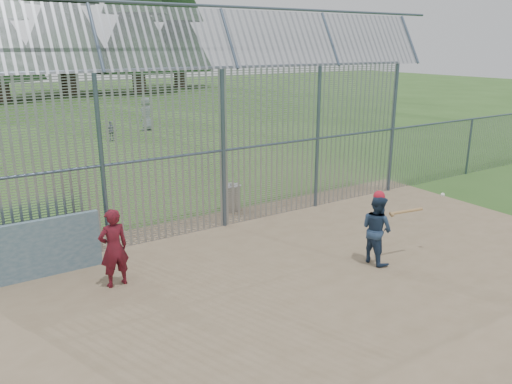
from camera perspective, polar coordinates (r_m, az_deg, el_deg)
ground at (r=10.29m, az=6.10°, el=-9.66°), size 120.00×120.00×0.00m
dirt_infield at (r=9.95m, az=7.92°, el=-10.65°), size 14.00×10.00×0.02m
dugout_wall at (r=10.86m, az=-23.82°, el=-6.04°), size 2.50×0.12×1.20m
batter at (r=10.89m, az=13.63°, el=-4.15°), size 0.58×0.73×1.50m
onlooker at (r=9.94m, az=-15.95°, el=-6.16°), size 0.60×0.42×1.56m
bg_kid_standing at (r=27.88m, az=-12.42°, el=8.72°), size 1.05×1.00×1.81m
bg_kid_seated at (r=25.21m, az=-16.22°, el=6.69°), size 0.58×0.27×0.97m
batting_gear at (r=10.80m, az=14.81°, el=-0.88°), size 1.74×0.53×0.58m
trash_can at (r=14.03m, az=-2.82°, el=-0.65°), size 0.56×0.56×0.82m
backstop_fence at (r=13.24m, az=3.28°, el=7.11°), size 20.09×0.81×5.30m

